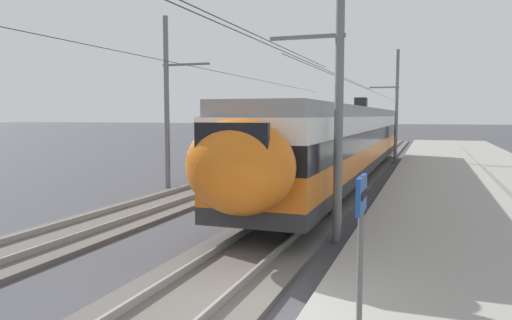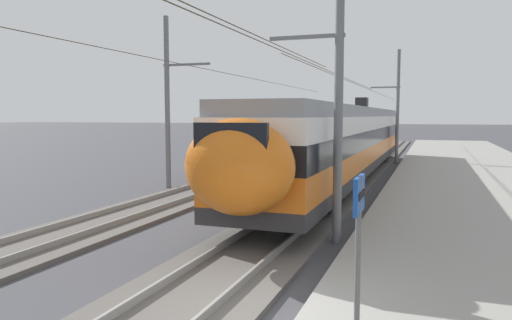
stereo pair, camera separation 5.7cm
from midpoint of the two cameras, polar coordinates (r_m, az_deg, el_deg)
The scene contains 7 objects.
track_near at distance 8.96m, azimuth -9.84°, elevation -17.06°, with size 120.00×3.00×0.28m.
train_near_platform at distance 26.06m, azimuth 10.44°, elevation 2.42°, with size 32.16×2.91×4.27m.
train_far_track at distance 35.81m, azimuth 3.84°, elevation 3.22°, with size 26.74×2.88×4.27m.
catenary_mast_mid at distance 13.35m, azimuth 8.86°, elevation 6.24°, with size 45.87×2.07×7.02m.
catenary_mast_east at distance 36.74m, azimuth 15.77°, elevation 6.13°, with size 45.87×2.07×8.12m.
catenary_mast_far_side at distance 23.55m, azimuth -10.08°, elevation 6.90°, with size 45.87×2.38×8.05m.
platform_sign at distance 6.83m, azimuth 11.86°, elevation -7.09°, with size 0.70×0.08×2.34m.
Camera 1 is at (-7.22, -2.79, 3.45)m, focal length 34.45 mm.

